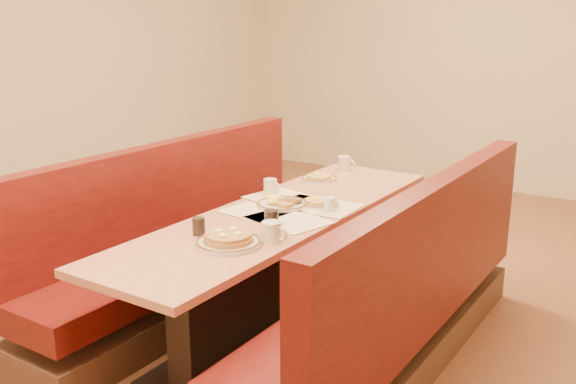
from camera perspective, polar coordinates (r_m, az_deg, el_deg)
The scene contains 18 objects.
ground at distance 3.89m, azimuth -0.55°, elevation -12.40°, with size 8.00×8.00×0.00m, color #9E6647.
diner_table at distance 3.73m, azimuth -0.57°, elevation -7.30°, with size 0.70×2.50×0.75m.
booth_left at distance 4.16m, azimuth -9.02°, elevation -5.26°, with size 0.55×2.50×1.05m.
booth_right at distance 3.42m, azimuth 9.86°, elevation -9.97°, with size 0.55×2.50×1.05m.
placemat_near_left at distance 3.59m, azimuth -3.03°, elevation -1.77°, with size 0.34×0.26×0.00m, color #F7DFC1.
placemat_near_right at distance 3.45m, azimuth 0.06°, elevation -2.47°, with size 0.42×0.31×0.00m, color #F7DFC1.
placemat_far_left at distance 3.84m, azimuth -0.21°, elevation -0.61°, with size 0.44×0.33×0.00m, color #F7DFC1.
placemat_far_right at distance 3.70m, azimuth 2.72°, elevation -1.23°, with size 0.44×0.33×0.00m, color #F7DFC1.
pancake_plate at distance 3.08m, azimuth -5.33°, elevation -4.31°, with size 0.32×0.32×0.07m.
eggs_plate at distance 3.70m, azimuth -0.60°, elevation -1.01°, with size 0.30×0.30×0.06m.
extra_plate_mid at distance 3.73m, azimuth 2.77°, elevation -0.94°, with size 0.23×0.23×0.05m.
extra_plate_far at distance 4.30m, azimuth 2.78°, elevation 1.26°, with size 0.24×0.24×0.05m.
coffee_mug_a at distance 3.10m, azimuth -1.41°, elevation -3.57°, with size 0.14×0.10×0.10m.
coffee_mug_b at distance 3.97m, azimuth -1.55°, elevation 0.55°, with size 0.12×0.08×0.09m.
coffee_mug_c at distance 3.61m, azimuth 3.76°, elevation -1.08°, with size 0.10×0.07×0.08m.
coffee_mug_d at distance 4.60m, azimuth 5.06°, elevation 2.59°, with size 0.13×0.09×0.10m.
soda_tumbler_near at distance 3.25m, azimuth -7.94°, elevation -3.04°, with size 0.06×0.06×0.09m.
soda_tumbler_mid at distance 3.30m, azimuth -1.49°, elevation -2.48°, with size 0.07×0.07×0.10m.
Camera 1 is at (1.92, -2.86, 1.80)m, focal length 40.00 mm.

